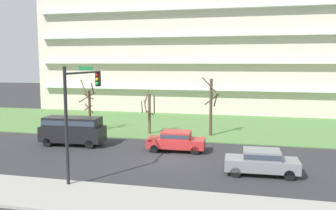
{
  "coord_description": "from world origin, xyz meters",
  "views": [
    {
      "loc": [
        5.53,
        -23.97,
        6.89
      ],
      "look_at": [
        -1.57,
        6.0,
        3.16
      ],
      "focal_mm": 38.22,
      "sensor_mm": 36.0,
      "label": 1
    }
  ],
  "objects": [
    {
      "name": "sedan_red_near_left",
      "position": [
        -0.09,
        2.5,
        0.87
      ],
      "size": [
        4.48,
        2.01,
        1.57
      ],
      "rotation": [
        0.0,
        0.0,
        3.19
      ],
      "color": "#B22828",
      "rests_on": "ground"
    },
    {
      "name": "tree_center",
      "position": [
        1.86,
        8.8,
        2.87
      ],
      "size": [
        1.52,
        1.56,
        5.53
      ],
      "color": "#4C3828",
      "rests_on": "ground"
    },
    {
      "name": "traffic_signal_mast",
      "position": [
        -4.27,
        -5.12,
        4.49
      ],
      "size": [
        0.9,
        4.63,
        6.65
      ],
      "color": "black",
      "rests_on": "ground"
    },
    {
      "name": "van_black_center_left",
      "position": [
        -8.85,
        2.5,
        1.4
      ],
      "size": [
        5.3,
        2.29,
        2.36
      ],
      "rotation": [
        0.0,
        0.0,
        3.2
      ],
      "color": "black",
      "rests_on": "ground"
    },
    {
      "name": "apartment_building",
      "position": [
        0.0,
        27.24,
        8.48
      ],
      "size": [
        48.82,
        11.43,
        16.96
      ],
      "color": "beige",
      "rests_on": "ground"
    },
    {
      "name": "ground",
      "position": [
        0.0,
        0.0,
        0.0
      ],
      "size": [
        160.0,
        160.0,
        0.0
      ],
      "primitive_type": "plane",
      "color": "#2D2D30"
    },
    {
      "name": "tree_left",
      "position": [
        -3.96,
        8.25,
        2.19
      ],
      "size": [
        1.62,
        1.6,
        4.22
      ],
      "color": "brown",
      "rests_on": "ground"
    },
    {
      "name": "sedan_gray_center_right",
      "position": [
        6.2,
        -2.0,
        0.87
      ],
      "size": [
        4.46,
        1.96,
        1.57
      ],
      "rotation": [
        0.0,
        0.0,
        0.04
      ],
      "color": "slate",
      "rests_on": "ground"
    },
    {
      "name": "sidewalk_curb_near",
      "position": [
        0.0,
        -8.0,
        0.07
      ],
      "size": [
        80.0,
        4.0,
        0.15
      ],
      "primitive_type": "cube",
      "color": "#99968E",
      "rests_on": "ground"
    },
    {
      "name": "grass_lawn_strip",
      "position": [
        0.0,
        14.0,
        0.04
      ],
      "size": [
        80.0,
        16.0,
        0.08
      ],
      "primitive_type": "cube",
      "color": "#547F42",
      "rests_on": "ground"
    },
    {
      "name": "tree_far_left",
      "position": [
        -9.98,
        8.02,
        2.49
      ],
      "size": [
        1.84,
        2.05,
        5.18
      ],
      "color": "#4C3828",
      "rests_on": "ground"
    }
  ]
}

